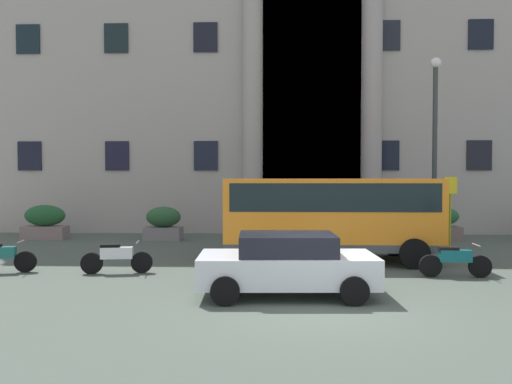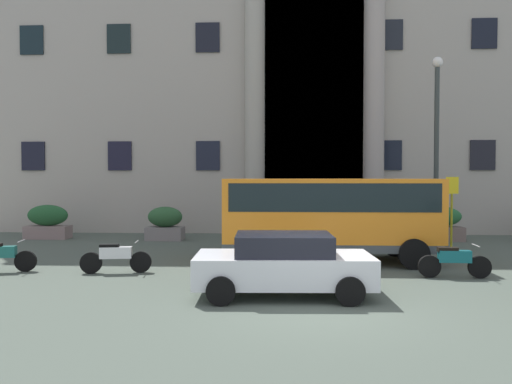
{
  "view_description": "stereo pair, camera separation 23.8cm",
  "coord_description": "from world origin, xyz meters",
  "px_view_note": "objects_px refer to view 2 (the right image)",
  "views": [
    {
      "loc": [
        -1.07,
        -9.93,
        2.69
      ],
      "look_at": [
        -1.65,
        6.42,
        2.19
      ],
      "focal_mm": 33.85,
      "sensor_mm": 36.0,
      "label": 1
    },
    {
      "loc": [
        -0.83,
        -9.92,
        2.69
      ],
      "look_at": [
        -1.65,
        6.42,
        2.19
      ],
      "focal_mm": 33.85,
      "sensor_mm": 36.0,
      "label": 2
    }
  ],
  "objects_px": {
    "hedge_planter_east": "(165,224)",
    "hedge_planter_west": "(306,225)",
    "lamppost_plaza_centre": "(437,137)",
    "hedge_planter_entrance_right": "(438,224)",
    "parked_sedan_far": "(283,264)",
    "orange_minibus": "(330,212)",
    "hedge_planter_entrance_left": "(48,222)",
    "motorcycle_far_end": "(114,257)",
    "bus_stop_sign": "(452,206)",
    "motorcycle_near_kerb": "(453,261)"
  },
  "relations": [
    {
      "from": "hedge_planter_entrance_right",
      "to": "hedge_planter_entrance_left",
      "type": "relative_size",
      "value": 1.07
    },
    {
      "from": "hedge_planter_entrance_right",
      "to": "hedge_planter_east",
      "type": "height_order",
      "value": "hedge_planter_entrance_right"
    },
    {
      "from": "hedge_planter_east",
      "to": "lamppost_plaza_centre",
      "type": "height_order",
      "value": "lamppost_plaza_centre"
    },
    {
      "from": "hedge_planter_east",
      "to": "hedge_planter_entrance_left",
      "type": "height_order",
      "value": "hedge_planter_entrance_left"
    },
    {
      "from": "motorcycle_near_kerb",
      "to": "motorcycle_far_end",
      "type": "height_order",
      "value": "same"
    },
    {
      "from": "bus_stop_sign",
      "to": "parked_sedan_far",
      "type": "xyz_separation_m",
      "value": [
        -6.04,
        -6.57,
        -0.95
      ]
    },
    {
      "from": "motorcycle_far_end",
      "to": "hedge_planter_entrance_right",
      "type": "bearing_deg",
      "value": 25.07
    },
    {
      "from": "parked_sedan_far",
      "to": "motorcycle_far_end",
      "type": "height_order",
      "value": "parked_sedan_far"
    },
    {
      "from": "hedge_planter_east",
      "to": "hedge_planter_west",
      "type": "height_order",
      "value": "hedge_planter_east"
    },
    {
      "from": "orange_minibus",
      "to": "hedge_planter_east",
      "type": "relative_size",
      "value": 4.28
    },
    {
      "from": "orange_minibus",
      "to": "bus_stop_sign",
      "type": "bearing_deg",
      "value": 24.25
    },
    {
      "from": "hedge_planter_entrance_right",
      "to": "motorcycle_near_kerb",
      "type": "distance_m",
      "value": 7.98
    },
    {
      "from": "orange_minibus",
      "to": "hedge_planter_east",
      "type": "distance_m",
      "value": 8.28
    },
    {
      "from": "orange_minibus",
      "to": "motorcycle_far_end",
      "type": "height_order",
      "value": "orange_minibus"
    },
    {
      "from": "parked_sedan_far",
      "to": "motorcycle_near_kerb",
      "type": "height_order",
      "value": "parked_sedan_far"
    },
    {
      "from": "motorcycle_far_end",
      "to": "lamppost_plaza_centre",
      "type": "bearing_deg",
      "value": 18.11
    },
    {
      "from": "bus_stop_sign",
      "to": "motorcycle_far_end",
      "type": "bearing_deg",
      "value": -158.49
    },
    {
      "from": "hedge_planter_west",
      "to": "motorcycle_far_end",
      "type": "relative_size",
      "value": 1.11
    },
    {
      "from": "hedge_planter_entrance_right",
      "to": "parked_sedan_far",
      "type": "bearing_deg",
      "value": -124.01
    },
    {
      "from": "hedge_planter_entrance_right",
      "to": "lamppost_plaza_centre",
      "type": "bearing_deg",
      "value": -110.39
    },
    {
      "from": "bus_stop_sign",
      "to": "motorcycle_far_end",
      "type": "xyz_separation_m",
      "value": [
        -10.76,
        -4.24,
        -1.22
      ]
    },
    {
      "from": "hedge_planter_west",
      "to": "motorcycle_near_kerb",
      "type": "height_order",
      "value": "hedge_planter_west"
    },
    {
      "from": "hedge_planter_west",
      "to": "hedge_planter_entrance_right",
      "type": "bearing_deg",
      "value": 1.66
    },
    {
      "from": "hedge_planter_west",
      "to": "parked_sedan_far",
      "type": "xyz_separation_m",
      "value": [
        -1.02,
        -9.68,
        0.07
      ]
    },
    {
      "from": "motorcycle_near_kerb",
      "to": "motorcycle_far_end",
      "type": "distance_m",
      "value": 9.26
    },
    {
      "from": "hedge_planter_entrance_left",
      "to": "hedge_planter_east",
      "type": "bearing_deg",
      "value": -2.05
    },
    {
      "from": "hedge_planter_west",
      "to": "motorcycle_near_kerb",
      "type": "bearing_deg",
      "value": -64.97
    },
    {
      "from": "hedge_planter_entrance_left",
      "to": "motorcycle_far_end",
      "type": "xyz_separation_m",
      "value": [
        5.55,
        -7.38,
        -0.26
      ]
    },
    {
      "from": "hedge_planter_entrance_right",
      "to": "parked_sedan_far",
      "type": "distance_m",
      "value": 11.87
    },
    {
      "from": "hedge_planter_west",
      "to": "motorcycle_far_end",
      "type": "height_order",
      "value": "hedge_planter_west"
    },
    {
      "from": "hedge_planter_east",
      "to": "lamppost_plaza_centre",
      "type": "relative_size",
      "value": 0.22
    },
    {
      "from": "hedge_planter_entrance_right",
      "to": "motorcycle_far_end",
      "type": "height_order",
      "value": "hedge_planter_entrance_right"
    },
    {
      "from": "bus_stop_sign",
      "to": "hedge_planter_entrance_right",
      "type": "distance_m",
      "value": 3.47
    },
    {
      "from": "orange_minibus",
      "to": "lamppost_plaza_centre",
      "type": "height_order",
      "value": "lamppost_plaza_centre"
    },
    {
      "from": "hedge_planter_entrance_left",
      "to": "motorcycle_near_kerb",
      "type": "height_order",
      "value": "hedge_planter_entrance_left"
    },
    {
      "from": "hedge_planter_east",
      "to": "motorcycle_far_end",
      "type": "height_order",
      "value": "hedge_planter_east"
    },
    {
      "from": "hedge_planter_east",
      "to": "motorcycle_near_kerb",
      "type": "bearing_deg",
      "value": -37.66
    },
    {
      "from": "bus_stop_sign",
      "to": "motorcycle_near_kerb",
      "type": "height_order",
      "value": "bus_stop_sign"
    },
    {
      "from": "bus_stop_sign",
      "to": "hedge_planter_entrance_left",
      "type": "height_order",
      "value": "bus_stop_sign"
    },
    {
      "from": "hedge_planter_east",
      "to": "parked_sedan_far",
      "type": "distance_m",
      "value": 10.76
    },
    {
      "from": "bus_stop_sign",
      "to": "parked_sedan_far",
      "type": "relative_size",
      "value": 0.67
    },
    {
      "from": "lamppost_plaza_centre",
      "to": "hedge_planter_west",
      "type": "bearing_deg",
      "value": 156.26
    },
    {
      "from": "hedge_planter_east",
      "to": "motorcycle_near_kerb",
      "type": "relative_size",
      "value": 0.81
    },
    {
      "from": "motorcycle_near_kerb",
      "to": "hedge_planter_west",
      "type": "bearing_deg",
      "value": 117.1
    },
    {
      "from": "hedge_planter_east",
      "to": "hedge_planter_west",
      "type": "relative_size",
      "value": 0.72
    },
    {
      "from": "bus_stop_sign",
      "to": "hedge_planter_entrance_right",
      "type": "relative_size",
      "value": 1.35
    },
    {
      "from": "hedge_planter_entrance_right",
      "to": "parked_sedan_far",
      "type": "relative_size",
      "value": 0.5
    },
    {
      "from": "hedge_planter_west",
      "to": "lamppost_plaza_centre",
      "type": "height_order",
      "value": "lamppost_plaza_centre"
    },
    {
      "from": "hedge_planter_entrance_right",
      "to": "lamppost_plaza_centre",
      "type": "height_order",
      "value": "lamppost_plaza_centre"
    },
    {
      "from": "orange_minibus",
      "to": "hedge_planter_west",
      "type": "bearing_deg",
      "value": 95.14
    }
  ]
}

